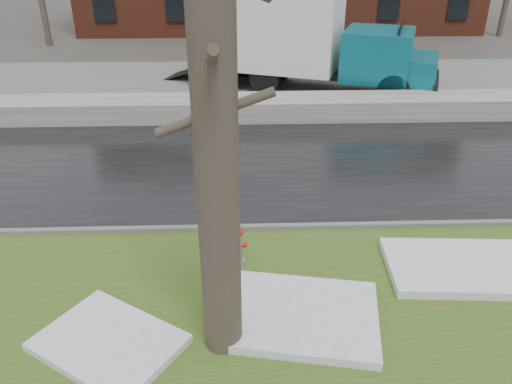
{
  "coord_description": "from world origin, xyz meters",
  "views": [
    {
      "loc": [
        -0.83,
        -8.6,
        6.03
      ],
      "look_at": [
        -0.5,
        0.98,
        1.0
      ],
      "focal_mm": 35.0,
      "sensor_mm": 36.0,
      "label": 1
    }
  ],
  "objects_px": {
    "fire_hydrant": "(237,243)",
    "box_truck": "(294,39)",
    "tree": "(215,119)",
    "worker": "(205,75)"
  },
  "relations": [
    {
      "from": "tree",
      "to": "fire_hydrant",
      "type": "bearing_deg",
      "value": 84.07
    },
    {
      "from": "fire_hydrant",
      "to": "box_truck",
      "type": "bearing_deg",
      "value": 90.21
    },
    {
      "from": "tree",
      "to": "worker",
      "type": "bearing_deg",
      "value": 94.45
    },
    {
      "from": "fire_hydrant",
      "to": "worker",
      "type": "bearing_deg",
      "value": 107.94
    },
    {
      "from": "tree",
      "to": "box_truck",
      "type": "relative_size",
      "value": 0.66
    },
    {
      "from": "worker",
      "to": "fire_hydrant",
      "type": "bearing_deg",
      "value": 99.06
    },
    {
      "from": "fire_hydrant",
      "to": "box_truck",
      "type": "distance_m",
      "value": 13.02
    },
    {
      "from": "fire_hydrant",
      "to": "tree",
      "type": "height_order",
      "value": "tree"
    },
    {
      "from": "fire_hydrant",
      "to": "box_truck",
      "type": "xyz_separation_m",
      "value": [
        2.41,
        12.7,
        1.57
      ]
    },
    {
      "from": "box_truck",
      "to": "worker",
      "type": "bearing_deg",
      "value": -113.54
    }
  ]
}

